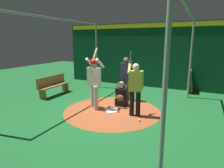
# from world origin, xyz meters

# --- Properties ---
(ground_plane) EXTENTS (25.08, 25.08, 0.00)m
(ground_plane) POSITION_xyz_m (0.00, 0.00, 0.00)
(ground_plane) COLOR #195B28
(dirt_circle) EXTENTS (3.29, 3.29, 0.01)m
(dirt_circle) POSITION_xyz_m (0.00, 0.00, 0.00)
(dirt_circle) COLOR #9E4C28
(dirt_circle) RESTS_ON ground
(home_plate) EXTENTS (0.59, 0.59, 0.01)m
(home_plate) POSITION_xyz_m (0.00, 0.00, 0.01)
(home_plate) COLOR white
(home_plate) RESTS_ON dirt_circle
(batter) EXTENTS (0.68, 0.49, 2.12)m
(batter) POSITION_xyz_m (0.01, -0.69, 1.08)
(batter) COLOR #B3B3B7
(batter) RESTS_ON ground
(catcher) EXTENTS (0.58, 0.40, 0.92)m
(catcher) POSITION_xyz_m (-0.66, 0.08, 0.36)
(catcher) COLOR black
(catcher) RESTS_ON ground
(umpire) EXTENTS (0.22, 0.49, 1.73)m
(umpire) POSITION_xyz_m (-1.39, -0.05, 0.98)
(umpire) COLOR #4C4C51
(umpire) RESTS_ON ground
(visitor) EXTENTS (0.55, 0.56, 2.06)m
(visitor) POSITION_xyz_m (0.07, 0.84, 0.98)
(visitor) COLOR black
(visitor) RESTS_ON ground
(back_wall) EXTENTS (0.22, 9.08, 3.25)m
(back_wall) POSITION_xyz_m (-4.16, 0.00, 1.64)
(back_wall) COLOR #0C3D26
(back_wall) RESTS_ON ground
(cage_frame) EXTENTS (5.80, 4.51, 3.16)m
(cage_frame) POSITION_xyz_m (0.00, 0.00, 2.21)
(cage_frame) COLOR gray
(cage_frame) RESTS_ON ground
(bat_rack) EXTENTS (1.06, 0.20, 1.05)m
(bat_rack) POSITION_xyz_m (-3.92, 2.24, 0.49)
(bat_rack) COLOR olive
(bat_rack) RESTS_ON ground
(bench) EXTENTS (1.69, 0.36, 0.85)m
(bench) POSITION_xyz_m (-0.74, -3.22, 0.44)
(bench) COLOR olive
(bench) RESTS_ON ground
(baseball_0) EXTENTS (0.07, 0.07, 0.07)m
(baseball_0) POSITION_xyz_m (0.45, 1.12, 0.04)
(baseball_0) COLOR white
(baseball_0) RESTS_ON dirt_circle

